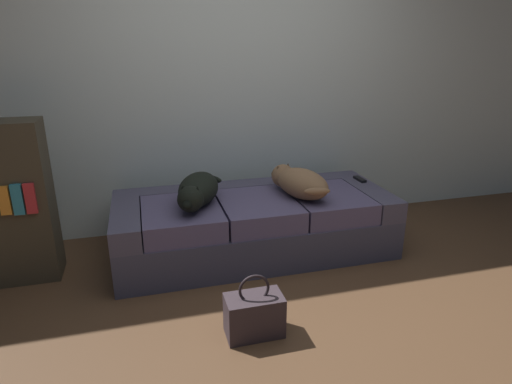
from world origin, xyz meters
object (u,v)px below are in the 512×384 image
(dog_tan, at_px, (299,182))
(couch, at_px, (254,224))
(handbag, at_px, (254,315))
(dog_dark, at_px, (197,191))
(bookshelf, at_px, (6,204))
(tv_remote, at_px, (360,179))

(dog_tan, bearing_deg, couch, 165.07)
(couch, distance_m, handbag, 1.04)
(dog_dark, bearing_deg, couch, 10.33)
(couch, xyz_separation_m, handbag, (-0.27, -1.00, -0.10))
(dog_tan, bearing_deg, dog_dark, 179.54)
(bookshelf, bearing_deg, couch, -1.28)
(tv_remote, relative_size, handbag, 0.40)
(tv_remote, distance_m, bookshelf, 2.66)
(dog_tan, height_order, tv_remote, dog_tan)
(couch, distance_m, bookshelf, 1.72)
(couch, xyz_separation_m, bookshelf, (-1.69, 0.04, 0.32))
(dog_tan, height_order, bookshelf, bookshelf)
(handbag, bearing_deg, dog_tan, 56.95)
(tv_remote, bearing_deg, dog_dark, -172.43)
(bookshelf, bearing_deg, dog_tan, -3.52)
(handbag, bearing_deg, bookshelf, 143.94)
(tv_remote, bearing_deg, dog_tan, -161.74)
(couch, height_order, handbag, couch)
(couch, relative_size, dog_tan, 3.36)
(dog_tan, bearing_deg, bookshelf, 176.48)
(dog_dark, xyz_separation_m, handbag, (0.17, -0.92, -0.44))
(dog_tan, relative_size, tv_remote, 4.14)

